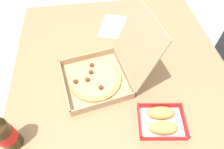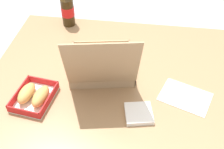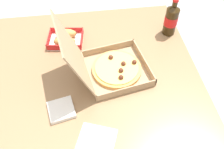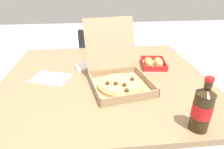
% 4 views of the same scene
% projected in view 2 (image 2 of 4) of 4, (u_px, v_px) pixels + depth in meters
% --- Properties ---
extents(dining_table, '(1.19, 1.09, 0.71)m').
position_uv_depth(dining_table, '(113.00, 98.00, 1.29)').
color(dining_table, '#997551').
rests_on(dining_table, ground_plane).
extents(pizza_box_open, '(0.37, 0.45, 0.33)m').
position_uv_depth(pizza_box_open, '(102.00, 64.00, 1.29)').
color(pizza_box_open, tan).
rests_on(pizza_box_open, dining_table).
extents(bread_side_box, '(0.17, 0.21, 0.06)m').
position_uv_depth(bread_side_box, '(34.00, 96.00, 1.17)').
color(bread_side_box, white).
rests_on(bread_side_box, dining_table).
extents(cola_bottle, '(0.07, 0.07, 0.22)m').
position_uv_depth(cola_bottle, '(68.00, 10.00, 1.55)').
color(cola_bottle, '#33230F').
rests_on(cola_bottle, dining_table).
extents(paper_menu, '(0.25, 0.21, 0.00)m').
position_uv_depth(paper_menu, '(185.00, 97.00, 1.20)').
color(paper_menu, white).
rests_on(paper_menu, dining_table).
extents(napkin_pile, '(0.13, 0.13, 0.02)m').
position_uv_depth(napkin_pile, '(139.00, 113.00, 1.12)').
color(napkin_pile, white).
rests_on(napkin_pile, dining_table).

